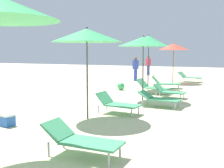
# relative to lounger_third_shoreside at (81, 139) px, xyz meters

# --- Properties ---
(lounger_third_shoreside) EXTENTS (1.47, 0.59, 0.61)m
(lounger_third_shoreside) POSITION_rel_lounger_third_shoreside_xyz_m (0.00, 0.00, 0.00)
(lounger_third_shoreside) COLOR #4CA572
(lounger_third_shoreside) RESTS_ON ground
(umbrella_fourth) EXTENTS (1.96, 1.96, 2.61)m
(umbrella_fourth) POSITION_rel_lounger_third_shoreside_xyz_m (-1.28, 2.57, 2.03)
(umbrella_fourth) COLOR #4C4C51
(umbrella_fourth) RESTS_ON ground
(lounger_fourth_shoreside) EXTENTS (1.38, 0.74, 0.64)m
(lounger_fourth_shoreside) POSITION_rel_lounger_third_shoreside_xyz_m (-0.77, 3.55, 0.00)
(lounger_fourth_shoreside) COLOR #4CA572
(lounger_fourth_shoreside) RESTS_ON ground
(umbrella_fifth) EXTENTS (1.98, 1.98, 2.55)m
(umbrella_fifth) POSITION_rel_lounger_third_shoreside_xyz_m (-0.75, 6.08, 1.97)
(umbrella_fifth) COLOR #4C4C51
(umbrella_fifth) RESTS_ON ground
(lounger_fifth_shoreside) EXTENTS (1.29, 0.70, 0.58)m
(lounger_fifth_shoreside) POSITION_rel_lounger_third_shoreside_xyz_m (0.06, 7.15, -0.04)
(lounger_fifth_shoreside) COLOR #4CA572
(lounger_fifth_shoreside) RESTS_ON ground
(lounger_fifth_inland) EXTENTS (1.44, 0.67, 0.53)m
(lounger_fifth_inland) POSITION_rel_lounger_third_shoreside_xyz_m (0.16, 5.07, -0.02)
(lounger_fifth_inland) COLOR #4CA572
(lounger_fifth_inland) RESTS_ON ground
(umbrella_sixth) EXTENTS (1.83, 1.83, 2.77)m
(umbrella_sixth) POSITION_rel_lounger_third_shoreside_xyz_m (-1.46, 9.22, 2.13)
(umbrella_sixth) COLOR #4C4C51
(umbrella_sixth) RESTS_ON ground
(lounger_sixth_shoreside) EXTENTS (1.56, 0.88, 0.63)m
(lounger_sixth_shoreside) POSITION_rel_lounger_third_shoreside_xyz_m (-0.78, 10.15, -0.03)
(lounger_sixth_shoreside) COLOR #4CA572
(lounger_sixth_shoreside) RESTS_ON ground
(lounger_sixth_inland) EXTENTS (1.57, 0.88, 0.67)m
(lounger_sixth_inland) POSITION_rel_lounger_third_shoreside_xyz_m (-0.89, 7.95, 0.00)
(lounger_sixth_inland) COLOR #4CA572
(lounger_sixth_inland) RESTS_ON ground
(umbrella_farthest) EXTENTS (1.85, 1.85, 2.48)m
(umbrella_farthest) POSITION_rel_lounger_third_shoreside_xyz_m (-0.93, 12.82, 1.89)
(umbrella_farthest) COLOR olive
(umbrella_farthest) RESTS_ON ground
(lounger_farthest_shoreside) EXTENTS (1.57, 0.97, 0.63)m
(lounger_farthest_shoreside) POSITION_rel_lounger_third_shoreside_xyz_m (-0.08, 13.89, 0.01)
(lounger_farthest_shoreside) COLOR #4CA572
(lounger_farthest_shoreside) RESTS_ON ground
(person_walking_near) EXTENTS (0.38, 0.42, 1.60)m
(person_walking_near) POSITION_rel_lounger_third_shoreside_xyz_m (-3.96, 17.79, 0.64)
(person_walking_near) COLOR #334CB2
(person_walking_near) RESTS_ON ground
(person_walking_mid) EXTENTS (0.34, 0.42, 1.58)m
(person_walking_mid) POSITION_rel_lounger_third_shoreside_xyz_m (-3.43, 13.03, 0.63)
(person_walking_mid) COLOR #334CB2
(person_walking_mid) RESTS_ON ground
(beach_ball) EXTENTS (0.38, 0.38, 0.38)m
(beach_ball) POSITION_rel_lounger_third_shoreside_xyz_m (-2.67, 8.57, -0.14)
(beach_ball) COLOR #3FB266
(beach_ball) RESTS_ON ground
(cooler_box) EXTENTS (0.54, 0.36, 0.32)m
(cooler_box) POSITION_rel_lounger_third_shoreside_xyz_m (-2.89, 1.06, -0.17)
(cooler_box) COLOR #2659B2
(cooler_box) RESTS_ON ground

